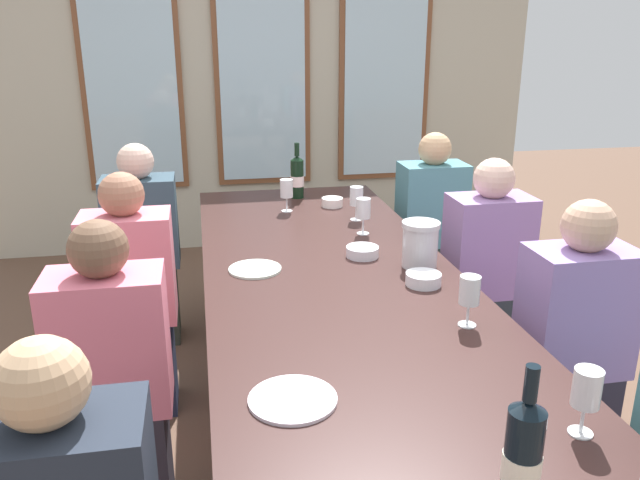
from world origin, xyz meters
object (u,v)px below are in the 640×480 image
Objects in this scene: wine_glass_1 at (356,197)px; seated_person_7 at (430,230)px; tasting_bowl_1 at (423,279)px; wine_glass_4 at (470,291)px; seated_person_2 at (132,302)px; white_plate_1 at (293,399)px; tasting_bowl_0 at (332,202)px; wine_glass_5 at (587,390)px; tasting_bowl_2 at (362,252)px; seated_person_3 at (485,277)px; wine_glass_3 at (287,190)px; wine_bottle_0 at (297,177)px; wine_glass_0 at (363,210)px; metal_pitcher at (420,244)px; seated_person_6 at (144,251)px; dining_table at (334,289)px; white_plate_0 at (255,269)px; wine_bottle_1 at (522,457)px; seated_person_1 at (571,351)px; seated_person_0 at (114,386)px.

seated_person_7 reaches higher than wine_glass_1.
seated_person_7 is (0.51, 1.28, -0.24)m from tasting_bowl_1.
wine_glass_1 is 1.00× the size of wine_glass_4.
white_plate_1 is at bearing -66.59° from seated_person_2.
seated_person_7 reaches higher than tasting_bowl_0.
wine_glass_5 is (0.17, -2.13, 0.10)m from tasting_bowl_0.
white_plate_1 is 1.69× the size of tasting_bowl_2.
tasting_bowl_0 is (0.50, 1.86, 0.02)m from white_plate_1.
white_plate_1 is 1.67m from seated_person_3.
wine_glass_3 is (-0.22, 0.76, 0.10)m from tasting_bowl_2.
wine_bottle_0 is at bearing 99.55° from wine_glass_4.
seated_person_3 is at bearing 72.99° from wine_glass_5.
seated_person_2 is (-1.07, -0.12, -0.33)m from wine_glass_0.
tasting_bowl_2 is at bearing -101.04° from wine_glass_1.
seated_person_6 is (-1.19, 1.04, -0.31)m from metal_pitcher.
wine_glass_3 is (-0.37, 1.11, 0.09)m from tasting_bowl_1.
wine_glass_1 is (0.27, 0.73, 0.18)m from dining_table.
white_plate_1 is at bearing -109.58° from wine_glass_1.
dining_table is 2.61× the size of seated_person_2.
wine_bottle_1 is (0.40, -1.45, 0.12)m from white_plate_0.
wine_bottle_0 is 1.82× the size of wine_glass_4.
seated_person_6 is at bearing 132.83° from tasting_bowl_1.
metal_pitcher is 1.16m from wine_glass_5.
wine_bottle_1 is 1.91× the size of wine_glass_3.
wine_bottle_1 is 1.97m from seated_person_2.
seated_person_2 is at bearing -162.26° from wine_glass_1.
tasting_bowl_2 is (0.47, 0.08, 0.02)m from white_plate_0.
wine_glass_1 reaches higher than dining_table.
dining_table is 2.61× the size of seated_person_7.
seated_person_1 is at bearing -64.22° from wine_bottle_0.
metal_pitcher is at bearing 87.22° from wine_glass_4.
wine_glass_5 is (0.10, -1.85, 0.00)m from wine_glass_1.
seated_person_6 is at bearing 118.60° from wine_glass_5.
seated_person_6 is (-1.20, 2.20, -0.34)m from wine_glass_5.
white_plate_0 is 1.23× the size of wine_glass_3.
wine_glass_4 is at bearing -84.95° from tasting_bowl_0.
metal_pitcher is 0.27m from tasting_bowl_2.
wine_glass_5 is at bearing -61.40° from seated_person_6.
seated_person_1 is at bearing 52.38° from wine_bottle_1.
wine_glass_3 is at bearing 106.16° from tasting_bowl_2.
wine_glass_3 reaches higher than tasting_bowl_1.
seated_person_3 is 1.80m from seated_person_6.
seated_person_3 is (0.78, -0.87, -0.34)m from wine_bottle_0.
wine_glass_0 is at bearing 34.86° from white_plate_0.
tasting_bowl_1 is at bearing 155.80° from seated_person_1.
seated_person_0 and seated_person_3 have the same top height.
tasting_bowl_2 is at bearing 66.36° from white_plate_1.
wine_glass_5 reaches higher than dining_table.
tasting_bowl_0 is at bearing 52.18° from seated_person_0.
seated_person_3 is (0.49, 0.88, -0.34)m from wine_glass_4.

